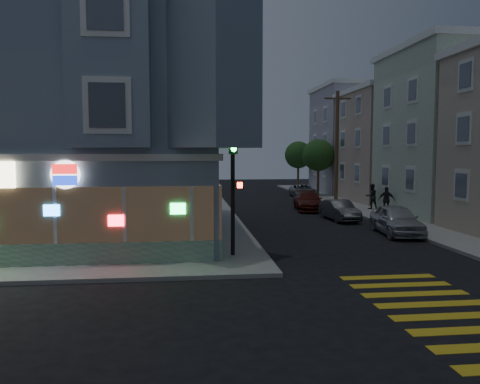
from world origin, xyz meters
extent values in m
plane|color=black|center=(0.00, 0.00, 0.00)|extent=(120.00, 120.00, 0.00)
cube|color=gray|center=(-13.50, 23.00, 0.07)|extent=(33.00, 42.00, 0.15)
cube|color=gray|center=(23.00, 23.00, 0.07)|extent=(24.00, 42.00, 0.15)
cube|color=slate|center=(-6.00, 11.00, 5.65)|extent=(14.00, 14.00, 11.00)
cube|color=silver|center=(-6.00, 11.00, 11.35)|extent=(14.60, 14.60, 0.40)
cube|color=silver|center=(-6.00, 11.00, 4.00)|extent=(14.30, 14.30, 0.25)
cube|color=#196B33|center=(-6.00, 3.95, 0.55)|extent=(13.60, 0.12, 0.80)
cube|color=#382B1E|center=(-6.00, 3.95, 1.95)|extent=(13.60, 0.10, 2.00)
cylinder|color=white|center=(-4.40, 3.87, 3.40)|extent=(1.00, 0.12, 1.00)
cube|color=tan|center=(19.50, 25.00, 4.65)|extent=(12.00, 8.60, 9.00)
cube|color=gray|center=(19.50, 34.00, 5.40)|extent=(12.00, 8.60, 10.50)
cylinder|color=#4C3826|center=(12.00, 24.00, 4.65)|extent=(0.30, 0.30, 9.00)
cube|color=#4C3826|center=(12.00, 24.00, 8.55)|extent=(2.20, 0.12, 0.12)
cylinder|color=#4C3826|center=(12.20, 30.00, 1.75)|extent=(0.24, 0.24, 3.20)
sphere|color=#1B4D1D|center=(12.20, 30.00, 3.95)|extent=(3.00, 3.00, 3.00)
cylinder|color=#4C3826|center=(12.20, 38.00, 1.75)|extent=(0.24, 0.24, 3.20)
sphere|color=#1B4D1D|center=(12.20, 38.00, 3.95)|extent=(3.00, 3.00, 3.00)
imported|color=black|center=(13.00, 19.01, 1.05)|extent=(0.92, 0.73, 1.80)
imported|color=black|center=(13.00, 16.46, 1.04)|extent=(1.13, 0.78, 1.78)
imported|color=#B6B8BE|center=(10.45, 9.49, 0.76)|extent=(2.23, 4.60, 1.51)
imported|color=#3B3E40|center=(9.18, 14.69, 0.63)|extent=(1.63, 3.91, 1.26)
imported|color=#571A14|center=(8.60, 19.89, 0.67)|extent=(2.43, 4.80, 1.33)
imported|color=gray|center=(10.70, 29.80, 0.62)|extent=(2.32, 4.58, 1.24)
cylinder|color=black|center=(1.61, 5.00, 2.67)|extent=(0.16, 0.16, 5.05)
cube|color=black|center=(1.61, 4.78, 4.64)|extent=(0.37, 0.34, 1.06)
sphere|color=black|center=(1.61, 4.62, 4.98)|extent=(0.20, 0.20, 0.20)
sphere|color=black|center=(1.61, 4.62, 4.64)|extent=(0.20, 0.20, 0.20)
sphere|color=#19F23F|center=(1.61, 4.62, 4.31)|extent=(0.20, 0.20, 0.20)
cube|color=black|center=(1.86, 4.82, 2.93)|extent=(0.36, 0.26, 0.32)
cube|color=#FF2614|center=(1.86, 4.71, 2.93)|extent=(0.22, 0.02, 0.22)
cylinder|color=silver|center=(12.35, 11.74, 0.42)|extent=(0.22, 0.22, 0.55)
sphere|color=silver|center=(12.35, 11.74, 0.74)|extent=(0.24, 0.24, 0.24)
cylinder|color=silver|center=(12.35, 11.74, 0.47)|extent=(0.41, 0.11, 0.11)
camera|label=1|loc=(-0.17, -13.07, 4.16)|focal=35.00mm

